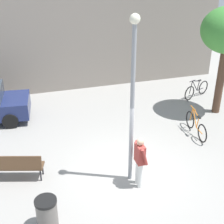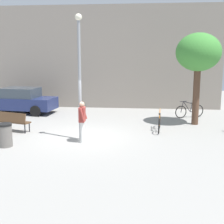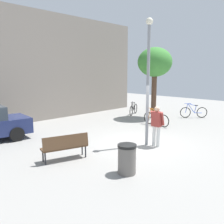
% 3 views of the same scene
% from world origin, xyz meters
% --- Properties ---
extents(ground_plane, '(36.00, 36.00, 0.00)m').
position_xyz_m(ground_plane, '(0.00, 0.00, 0.00)').
color(ground_plane, gray).
extents(building_facade, '(15.38, 2.00, 6.67)m').
position_xyz_m(building_facade, '(0.00, 8.36, 3.33)').
color(building_facade, gray).
rests_on(building_facade, ground_plane).
extents(lamppost, '(0.28, 0.28, 5.11)m').
position_xyz_m(lamppost, '(0.05, -0.34, 3.01)').
color(lamppost, gray).
rests_on(lamppost, ground_plane).
extents(person_by_lamppost, '(0.28, 0.59, 1.67)m').
position_xyz_m(person_by_lamppost, '(0.21, -0.72, 0.97)').
color(person_by_lamppost, white).
rests_on(person_by_lamppost, ground_plane).
extents(park_bench, '(1.67, 0.91, 0.92)m').
position_xyz_m(park_bench, '(-3.33, 0.63, 0.55)').
color(park_bench, '#513823').
rests_on(park_bench, ground_plane).
extents(plaza_tree, '(2.21, 2.21, 4.59)m').
position_xyz_m(plaza_tree, '(5.32, 2.98, 3.57)').
color(plaza_tree, '#523828').
rests_on(plaza_tree, ground_plane).
extents(bicycle_blue, '(1.30, 1.33, 0.97)m').
position_xyz_m(bicycle_blue, '(7.16, 1.05, 0.38)').
color(bicycle_blue, black).
rests_on(bicycle_blue, ground_plane).
extents(bicycle_orange, '(0.21, 1.81, 0.97)m').
position_xyz_m(bicycle_orange, '(3.43, 1.50, 0.38)').
color(bicycle_orange, black).
rests_on(bicycle_orange, ground_plane).
extents(bicycle_black, '(1.68, 0.76, 0.97)m').
position_xyz_m(bicycle_black, '(5.29, 4.67, 0.38)').
color(bicycle_black, black).
rests_on(bicycle_black, ground_plane).
extents(trash_bin, '(0.57, 0.57, 0.91)m').
position_xyz_m(trash_bin, '(-2.67, -1.62, 0.46)').
color(trash_bin, '#66605B').
rests_on(trash_bin, ground_plane).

